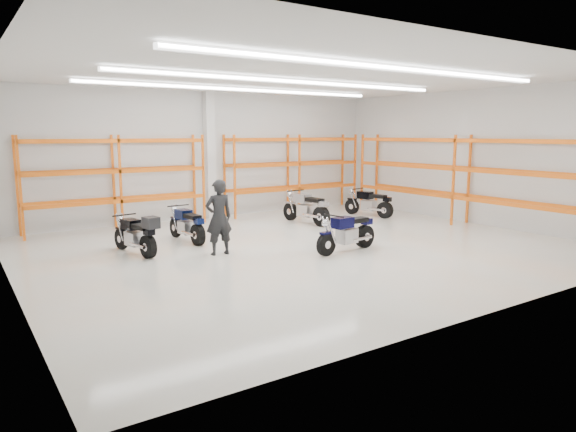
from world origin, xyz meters
TOP-DOWN VIEW (x-y plane):
  - ground at (0.00, 0.00)m, footprint 14.00×14.00m
  - room_shell at (0.00, 0.03)m, footprint 14.02×12.02m
  - motorcycle_main at (0.69, -1.06)m, footprint 2.07×0.68m
  - motorcycle_back_a at (-4.02, 1.59)m, footprint 0.77×2.04m
  - motorcycle_back_b at (-2.35, 2.38)m, footprint 0.67×2.02m
  - motorcycle_back_c at (2.20, 2.88)m, footprint 0.74×2.24m
  - motorcycle_back_d at (5.03, 2.84)m, footprint 0.79×2.02m
  - standing_man at (-2.29, 0.47)m, footprint 0.73×0.51m
  - structural_column at (0.00, 5.82)m, footprint 0.32×0.32m
  - pallet_racking_back_left at (-3.40, 5.48)m, footprint 5.67×0.87m
  - pallet_racking_back_right at (3.40, 5.48)m, footprint 5.67×0.87m
  - pallet_racking_side at (6.48, 0.00)m, footprint 0.87×9.07m

SIDE VIEW (x-z plane):
  - ground at x=0.00m, z-range 0.00..0.00m
  - motorcycle_back_b at x=-2.35m, z-range -0.03..0.96m
  - motorcycle_back_d at x=5.03m, z-range -0.03..0.97m
  - motorcycle_main at x=0.69m, z-range -0.03..0.98m
  - motorcycle_back_a at x=-4.02m, z-range -0.02..1.03m
  - motorcycle_back_c at x=2.20m, z-range -0.03..1.06m
  - standing_man at x=-2.29m, z-range 0.00..1.91m
  - pallet_racking_back_left at x=-3.40m, z-range 0.29..3.29m
  - pallet_racking_back_right at x=3.40m, z-range 0.29..3.29m
  - pallet_racking_side at x=6.48m, z-range 0.31..3.31m
  - structural_column at x=0.00m, z-range 0.00..4.50m
  - room_shell at x=0.00m, z-range 1.03..5.54m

